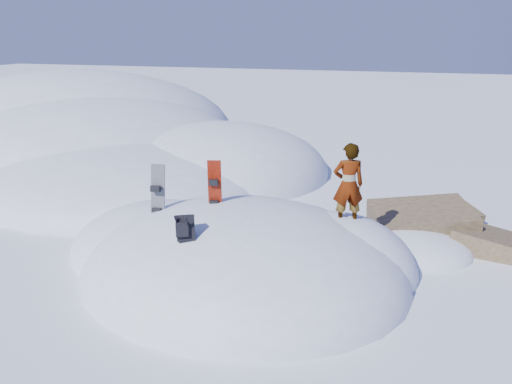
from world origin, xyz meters
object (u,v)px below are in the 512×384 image
(snowboard_red, at_px, (215,195))
(snowboard_dark, at_px, (157,202))
(person, at_px, (348,185))
(backpack, at_px, (185,228))

(snowboard_red, bearing_deg, snowboard_dark, 177.92)
(person, bearing_deg, snowboard_red, -9.29)
(snowboard_red, height_order, backpack, snowboard_red)
(person, bearing_deg, backpack, 18.86)
(snowboard_red, bearing_deg, person, -2.50)
(snowboard_red, distance_m, snowboard_dark, 1.29)
(snowboard_red, xyz_separation_m, backpack, (0.08, -1.65, -0.12))
(snowboard_red, relative_size, person, 0.88)
(snowboard_red, height_order, snowboard_dark, snowboard_red)
(snowboard_dark, bearing_deg, snowboard_red, 7.15)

